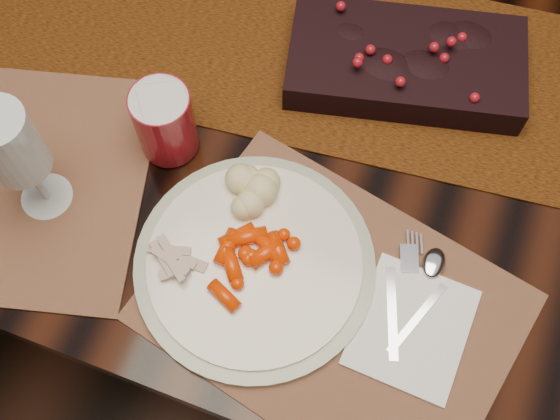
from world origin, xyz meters
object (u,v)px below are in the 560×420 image
at_px(centerpiece, 406,59).
at_px(mashed_potatoes, 252,189).
at_px(placemat_main, 333,307).
at_px(turkey_shreds, 176,262).
at_px(wine_glass, 23,163).
at_px(dining_table, 331,187).
at_px(baby_carrots, 255,271).
at_px(red_cup, 165,122).
at_px(napkin, 412,327).
at_px(dinner_plate, 255,264).

distance_m(centerpiece, mashed_potatoes, 0.29).
bearing_deg(placemat_main, turkey_shreds, -161.10).
bearing_deg(centerpiece, wine_glass, -137.37).
height_order(dining_table, baby_carrots, baby_carrots).
bearing_deg(mashed_potatoes, baby_carrots, -66.97).
distance_m(dining_table, placemat_main, 0.51).
bearing_deg(mashed_potatoes, placemat_main, -33.89).
height_order(centerpiece, placemat_main, centerpiece).
height_order(mashed_potatoes, red_cup, red_cup).
bearing_deg(dining_table, centerpiece, 15.51).
distance_m(centerpiece, red_cup, 0.34).
height_order(baby_carrots, wine_glass, wine_glass).
distance_m(baby_carrots, wine_glass, 0.30).
bearing_deg(centerpiece, placemat_main, -87.06).
distance_m(turkey_shreds, napkin, 0.29).
distance_m(turkey_shreds, wine_glass, 0.21).
bearing_deg(wine_glass, turkey_shreds, -8.71).
distance_m(centerpiece, napkin, 0.37).
bearing_deg(dinner_plate, red_cup, 143.96).
relative_size(centerpiece, wine_glass, 1.66).
distance_m(placemat_main, baby_carrots, 0.11).
bearing_deg(mashed_potatoes, centerpiece, 64.72).
xyz_separation_m(turkey_shreds, red_cup, (-0.08, 0.16, 0.03)).
bearing_deg(red_cup, centerpiece, 40.00).
height_order(placemat_main, turkey_shreds, turkey_shreds).
bearing_deg(dinner_plate, dining_table, 86.91).
distance_m(baby_carrots, napkin, 0.20).
xyz_separation_m(dining_table, baby_carrots, (-0.01, -0.33, 0.40)).
relative_size(centerpiece, placemat_main, 0.76).
relative_size(dining_table, baby_carrots, 15.01).
distance_m(mashed_potatoes, turkey_shreds, 0.13).
bearing_deg(red_cup, placemat_main, -26.43).
relative_size(baby_carrots, red_cup, 1.14).
distance_m(dinner_plate, napkin, 0.20).
relative_size(placemat_main, wine_glass, 2.20).
height_order(centerpiece, mashed_potatoes, same).
relative_size(placemat_main, red_cup, 4.01).
relative_size(dinner_plate, red_cup, 2.81).
height_order(dining_table, red_cup, red_cup).
distance_m(dinner_plate, red_cup, 0.21).
xyz_separation_m(placemat_main, baby_carrots, (-0.10, 0.00, 0.03)).
bearing_deg(napkin, baby_carrots, -175.34).
xyz_separation_m(dinner_plate, baby_carrots, (0.01, -0.01, 0.02)).
relative_size(dining_table, centerpiece, 5.63).
height_order(dinner_plate, wine_glass, wine_glass).
distance_m(mashed_potatoes, napkin, 0.25).
xyz_separation_m(baby_carrots, mashed_potatoes, (-0.04, 0.09, 0.01)).
xyz_separation_m(red_cup, wine_glass, (-0.12, -0.13, 0.04)).
distance_m(napkin, red_cup, 0.40).
height_order(baby_carrots, napkin, baby_carrots).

